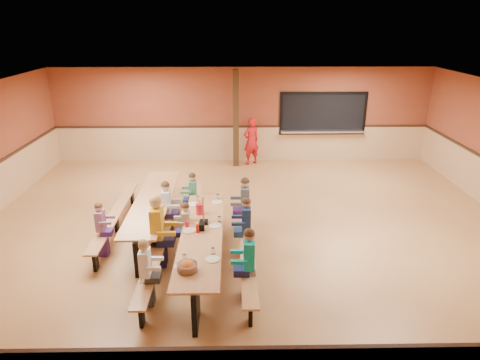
{
  "coord_description": "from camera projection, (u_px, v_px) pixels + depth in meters",
  "views": [
    {
      "loc": [
        -0.31,
        -8.54,
        4.37
      ],
      "look_at": [
        -0.15,
        0.02,
        1.15
      ],
      "focal_mm": 32.0,
      "sensor_mm": 36.0,
      "label": 1
    }
  ],
  "objects": [
    {
      "name": "ground",
      "position": [
        247.0,
        228.0,
        9.54
      ],
      "size": [
        12.0,
        12.0,
        0.0
      ],
      "primitive_type": "plane",
      "color": "#976539",
      "rests_on": "ground"
    },
    {
      "name": "room_envelope",
      "position": [
        247.0,
        200.0,
        9.29
      ],
      "size": [
        12.04,
        10.04,
        3.02
      ],
      "color": "brown",
      "rests_on": "ground"
    },
    {
      "name": "kitchen_pass_through",
      "position": [
        323.0,
        115.0,
        13.7
      ],
      "size": [
        2.78,
        0.28,
        1.38
      ],
      "color": "black",
      "rests_on": "ground"
    },
    {
      "name": "structural_post",
      "position": [
        236.0,
        119.0,
        13.12
      ],
      "size": [
        0.18,
        0.18,
        3.0
      ],
      "primitive_type": "cube",
      "color": "#312010",
      "rests_on": "ground"
    },
    {
      "name": "cafeteria_table_main",
      "position": [
        202.0,
        244.0,
        7.81
      ],
      "size": [
        1.91,
        3.7,
        0.74
      ],
      "color": "#B27646",
      "rests_on": "ground"
    },
    {
      "name": "cafeteria_table_second",
      "position": [
        153.0,
        209.0,
        9.25
      ],
      "size": [
        1.91,
        3.7,
        0.74
      ],
      "color": "#B27646",
      "rests_on": "ground"
    },
    {
      "name": "seated_child_white_left",
      "position": [
        146.0,
        273.0,
        6.81
      ],
      "size": [
        0.35,
        0.28,
        1.17
      ],
      "primitive_type": null,
      "color": "white",
      "rests_on": "ground"
    },
    {
      "name": "seated_adult_yellow",
      "position": [
        158.0,
        231.0,
        7.89
      ],
      "size": [
        0.46,
        0.38,
        1.41
      ],
      "primitive_type": null,
      "color": "gold",
      "rests_on": "ground"
    },
    {
      "name": "seated_child_grey_left",
      "position": [
        167.0,
        210.0,
        9.01
      ],
      "size": [
        0.38,
        0.31,
        1.23
      ],
      "primitive_type": null,
      "color": "#B8B8B8",
      "rests_on": "ground"
    },
    {
      "name": "seated_child_teal_right",
      "position": [
        249.0,
        264.0,
        6.99
      ],
      "size": [
        0.39,
        0.32,
        1.24
      ],
      "primitive_type": null,
      "color": "#0FA7A8",
      "rests_on": "ground"
    },
    {
      "name": "seated_child_navy_right",
      "position": [
        246.0,
        228.0,
        8.25
      ],
      "size": [
        0.37,
        0.3,
        1.21
      ],
      "primitive_type": null,
      "color": "navy",
      "rests_on": "ground"
    },
    {
      "name": "seated_child_char_right",
      "position": [
        245.0,
        206.0,
        9.12
      ],
      "size": [
        0.4,
        0.32,
        1.26
      ],
      "primitive_type": null,
      "color": "#4A4E54",
      "rests_on": "ground"
    },
    {
      "name": "seated_child_purple_sec",
      "position": [
        101.0,
        230.0,
        8.28
      ],
      "size": [
        0.32,
        0.26,
        1.11
      ],
      "primitive_type": null,
      "color": "#835278",
      "rests_on": "ground"
    },
    {
      "name": "seated_child_green_sec",
      "position": [
        193.0,
        198.0,
        9.71
      ],
      "size": [
        0.34,
        0.28,
        1.15
      ],
      "primitive_type": null,
      "color": "#377C5B",
      "rests_on": "ground"
    },
    {
      "name": "seated_child_tan_sec",
      "position": [
        186.0,
        230.0,
        8.26
      ],
      "size": [
        0.32,
        0.26,
        1.11
      ],
      "primitive_type": null,
      "color": "#ABA48B",
      "rests_on": "ground"
    },
    {
      "name": "standing_woman",
      "position": [
        251.0,
        141.0,
        13.53
      ],
      "size": [
        0.66,
        0.59,
        1.51
      ],
      "primitive_type": "imported",
      "rotation": [
        0.0,
        0.0,
        3.66
      ],
      "color": "red",
      "rests_on": "ground"
    },
    {
      "name": "punch_pitcher",
      "position": [
        200.0,
        209.0,
        8.48
      ],
      "size": [
        0.16,
        0.16,
        0.22
      ],
      "primitive_type": "cylinder",
      "color": "red",
      "rests_on": "cafeteria_table_main"
    },
    {
      "name": "chip_bowl",
      "position": [
        187.0,
        266.0,
        6.57
      ],
      "size": [
        0.32,
        0.32,
        0.15
      ],
      "primitive_type": null,
      "color": "orange",
      "rests_on": "cafeteria_table_main"
    },
    {
      "name": "napkin_dispenser",
      "position": [
        202.0,
        227.0,
        7.85
      ],
      "size": [
        0.1,
        0.14,
        0.13
      ],
      "primitive_type": "cube",
      "color": "black",
      "rests_on": "cafeteria_table_main"
    },
    {
      "name": "condiment_mustard",
      "position": [
        197.0,
        227.0,
        7.79
      ],
      "size": [
        0.06,
        0.06,
        0.17
      ],
      "primitive_type": "cylinder",
      "color": "yellow",
      "rests_on": "cafeteria_table_main"
    },
    {
      "name": "condiment_ketchup",
      "position": [
        198.0,
        228.0,
        7.74
      ],
      "size": [
        0.06,
        0.06,
        0.17
      ],
      "primitive_type": "cylinder",
      "color": "#B2140F",
      "rests_on": "cafeteria_table_main"
    },
    {
      "name": "table_paddle",
      "position": [
        204.0,
        217.0,
        8.07
      ],
      "size": [
        0.16,
        0.16,
        0.56
      ],
      "color": "black",
      "rests_on": "cafeteria_table_main"
    },
    {
      "name": "place_settings",
      "position": [
        202.0,
        231.0,
        7.72
      ],
      "size": [
        0.65,
        3.3,
        0.11
      ],
      "primitive_type": null,
      "color": "beige",
      "rests_on": "cafeteria_table_main"
    }
  ]
}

